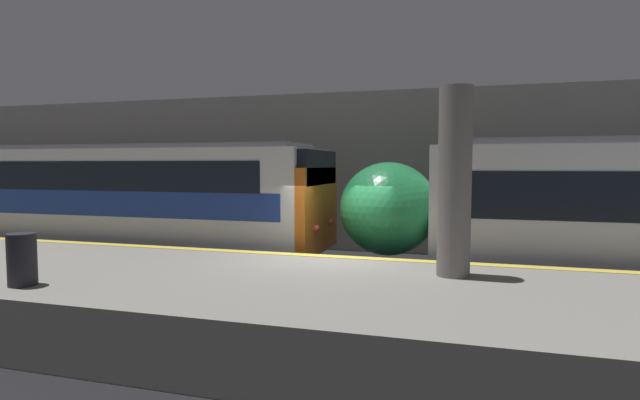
# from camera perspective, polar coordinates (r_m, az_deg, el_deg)

# --- Properties ---
(ground_plane) EXTENTS (120.00, 120.00, 0.00)m
(ground_plane) POSITION_cam_1_polar(r_m,az_deg,el_deg) (11.10, 0.85, -11.57)
(ground_plane) COLOR black
(platform) EXTENTS (40.00, 4.77, 1.04)m
(platform) POSITION_cam_1_polar(r_m,az_deg,el_deg) (8.77, -3.42, -12.32)
(platform) COLOR gray
(platform) RESTS_ON ground
(station_rear_barrier) EXTENTS (50.00, 0.15, 5.48)m
(station_rear_barrier) POSITION_cam_1_polar(r_m,az_deg,el_deg) (17.10, 6.77, 3.19)
(station_rear_barrier) COLOR #9E998E
(station_rear_barrier) RESTS_ON ground
(support_pillar_near) EXTENTS (0.57, 0.57, 3.31)m
(support_pillar_near) POSITION_cam_1_polar(r_m,az_deg,el_deg) (9.00, 15.13, 2.00)
(support_pillar_near) COLOR slate
(support_pillar_near) RESTS_ON platform
(train_boxy) EXTENTS (17.57, 3.09, 3.56)m
(train_boxy) POSITION_cam_1_polar(r_m,az_deg,el_deg) (17.58, -28.24, -0.21)
(train_boxy) COLOR black
(train_boxy) RESTS_ON ground
(trash_bin) EXTENTS (0.44, 0.44, 0.85)m
(trash_bin) POSITION_cam_1_polar(r_m,az_deg,el_deg) (9.44, -30.91, -5.85)
(trash_bin) COLOR #232328
(trash_bin) RESTS_ON platform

